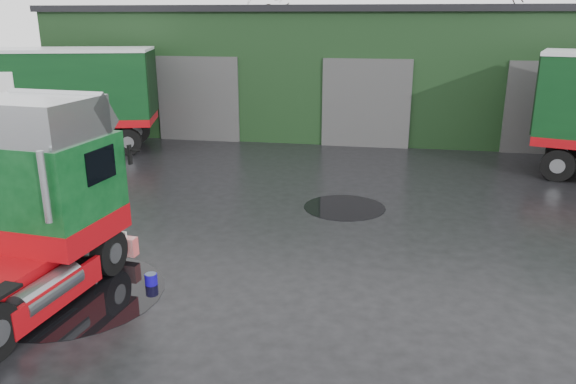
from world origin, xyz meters
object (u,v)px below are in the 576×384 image
object	(u,v)px
warehouse	(372,67)
tree_back_a	(269,31)
wash_bucket	(151,279)
tree_back_b	(495,47)

from	to	relation	value
warehouse	tree_back_a	size ratio (longest dim) A/B	3.41
warehouse	wash_bucket	bearing A→B (deg)	-100.73
warehouse	tree_back_a	bearing A→B (deg)	128.66
warehouse	tree_back_b	xyz separation A→B (m)	(8.00, 10.00, 0.59)
wash_bucket	tree_back_b	size ratio (longest dim) A/B	0.04
warehouse	tree_back_a	xyz separation A→B (m)	(-8.00, 10.00, 1.59)
wash_bucket	tree_back_b	distance (m)	33.51
warehouse	tree_back_b	world-z (taller)	tree_back_b
warehouse	tree_back_b	size ratio (longest dim) A/B	4.32
warehouse	tree_back_b	distance (m)	12.82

